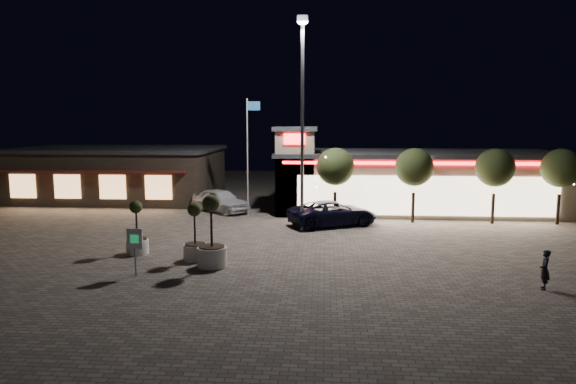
# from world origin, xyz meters

# --- Properties ---
(ground) EXTENTS (90.00, 90.00, 0.00)m
(ground) POSITION_xyz_m (0.00, 0.00, 0.00)
(ground) COLOR #6D6258
(ground) RESTS_ON ground
(retail_building) EXTENTS (20.40, 8.40, 6.10)m
(retail_building) POSITION_xyz_m (9.51, 15.82, 2.21)
(retail_building) COLOR gray
(retail_building) RESTS_ON ground
(restaurant_building) EXTENTS (16.40, 11.00, 4.30)m
(restaurant_building) POSITION_xyz_m (-14.00, 19.97, 2.16)
(restaurant_building) COLOR #382D23
(restaurant_building) RESTS_ON ground
(floodlight_pole) EXTENTS (0.60, 0.40, 12.38)m
(floodlight_pole) POSITION_xyz_m (2.00, 8.00, 7.02)
(floodlight_pole) COLOR gray
(floodlight_pole) RESTS_ON ground
(flagpole) EXTENTS (0.95, 0.10, 8.00)m
(flagpole) POSITION_xyz_m (-1.90, 13.00, 4.74)
(flagpole) COLOR white
(flagpole) RESTS_ON ground
(string_tree_a) EXTENTS (2.42, 2.42, 4.79)m
(string_tree_a) POSITION_xyz_m (4.00, 11.00, 3.56)
(string_tree_a) COLOR #332319
(string_tree_a) RESTS_ON ground
(string_tree_b) EXTENTS (2.42, 2.42, 4.79)m
(string_tree_b) POSITION_xyz_m (9.00, 11.00, 3.56)
(string_tree_b) COLOR #332319
(string_tree_b) RESTS_ON ground
(string_tree_c) EXTENTS (2.42, 2.42, 4.79)m
(string_tree_c) POSITION_xyz_m (14.00, 11.00, 3.56)
(string_tree_c) COLOR #332319
(string_tree_c) RESTS_ON ground
(string_tree_d) EXTENTS (2.42, 2.42, 4.79)m
(string_tree_d) POSITION_xyz_m (18.00, 11.00, 3.56)
(string_tree_d) COLOR #332319
(string_tree_d) RESTS_ON ground
(pickup_truck) EXTENTS (6.18, 4.67, 1.56)m
(pickup_truck) POSITION_xyz_m (3.86, 9.64, 0.78)
(pickup_truck) COLOR black
(pickup_truck) RESTS_ON ground
(white_sedan) EXTENTS (5.02, 4.58, 1.66)m
(white_sedan) POSITION_xyz_m (-4.16, 14.00, 0.83)
(white_sedan) COLOR silver
(white_sedan) RESTS_ON ground
(pedestrian) EXTENTS (0.52, 0.65, 1.56)m
(pedestrian) POSITION_xyz_m (11.84, -2.14, 0.78)
(pedestrian) COLOR black
(pedestrian) RESTS_ON ground
(planter_left) EXTENTS (1.08, 1.08, 2.65)m
(planter_left) POSITION_xyz_m (-5.80, 1.96, 0.82)
(planter_left) COLOR silver
(planter_left) RESTS_ON ground
(planter_mid) EXTENTS (1.11, 1.11, 2.73)m
(planter_mid) POSITION_xyz_m (-2.68, 1.06, 0.84)
(planter_mid) COLOR silver
(planter_mid) RESTS_ON ground
(planter_right) EXTENTS (1.32, 1.32, 3.24)m
(planter_right) POSITION_xyz_m (-1.66, 0.05, 1.00)
(planter_right) COLOR silver
(planter_right) RESTS_ON ground
(valet_sign) EXTENTS (0.66, 0.09, 2.00)m
(valet_sign) POSITION_xyz_m (-4.58, -1.50, 1.40)
(valet_sign) COLOR gray
(valet_sign) RESTS_ON ground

